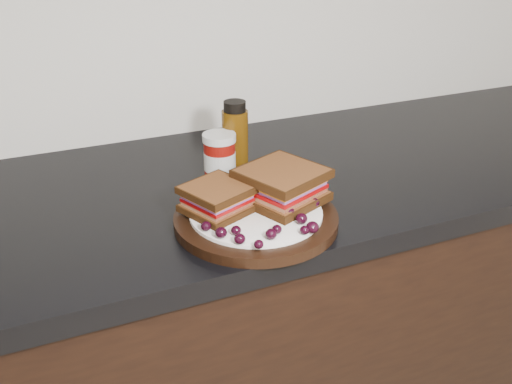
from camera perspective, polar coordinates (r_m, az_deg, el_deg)
countertop at (r=1.08m, az=-16.97°, el=-2.52°), size 3.98×0.60×0.04m
plate at (r=0.97m, az=0.00°, el=-2.69°), size 0.28×0.28×0.02m
sandwich_left at (r=0.96m, az=-3.88°, el=-0.67°), size 0.13×0.13×0.05m
sandwich_right at (r=0.99m, az=2.60°, el=0.70°), size 0.17×0.17×0.06m
grape_0 at (r=0.89m, az=-3.52°, el=-4.07°), size 0.02×0.02×0.02m
grape_1 at (r=0.89m, az=-2.01°, el=-3.85°), size 0.02×0.02×0.02m
grape_2 at (r=0.87m, az=-1.64°, el=-4.71°), size 0.02×0.02×0.02m
grape_3 at (r=0.86m, az=0.27°, el=-5.25°), size 0.02×0.02×0.01m
grape_4 at (r=0.88m, az=1.52°, el=-4.22°), size 0.02×0.02×0.02m
grape_5 at (r=0.90m, az=2.10°, el=-3.75°), size 0.02×0.02×0.01m
grape_6 at (r=0.90m, az=4.87°, el=-3.82°), size 0.02×0.02×0.01m
grape_7 at (r=0.90m, az=5.67°, el=-3.53°), size 0.02×0.02×0.02m
grape_8 at (r=0.93m, az=4.58°, el=-2.67°), size 0.02×0.02×0.02m
grape_9 at (r=0.94m, az=3.33°, el=-2.12°), size 0.02×0.02×0.02m
grape_10 at (r=0.98m, az=5.85°, el=-1.05°), size 0.02×0.02×0.02m
grape_11 at (r=0.98m, az=4.04°, el=-1.06°), size 0.02×0.02×0.01m
grape_12 at (r=1.01m, az=4.36°, el=-0.26°), size 0.02×0.02×0.02m
grape_13 at (r=1.03m, az=2.90°, el=0.54°), size 0.02×0.02×0.02m
grape_14 at (r=0.99m, az=-3.71°, el=-0.59°), size 0.02×0.02×0.02m
grape_15 at (r=0.97m, az=-2.28°, el=-1.24°), size 0.02×0.02×0.02m
grape_16 at (r=0.95m, az=-5.13°, el=-1.93°), size 0.02×0.02×0.02m
grape_17 at (r=0.95m, az=-3.91°, el=-1.69°), size 0.02×0.02×0.02m
grape_18 at (r=0.91m, az=-5.02°, el=-3.42°), size 0.02×0.02×0.02m
grape_19 at (r=0.99m, az=-3.75°, el=-0.53°), size 0.02×0.02×0.02m
grape_20 at (r=0.95m, az=-2.60°, el=-2.02°), size 0.02×0.02×0.02m
grape_21 at (r=0.94m, az=-3.29°, el=-2.48°), size 0.01×0.01×0.01m
condiment_jar at (r=1.12m, az=-3.65°, el=3.51°), size 0.07×0.07×0.10m
oil_bottle at (r=1.15m, az=-2.10°, el=5.56°), size 0.06×0.06×0.15m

